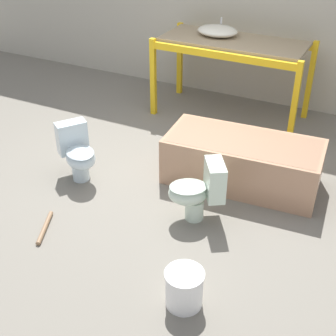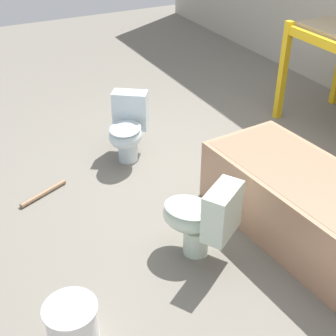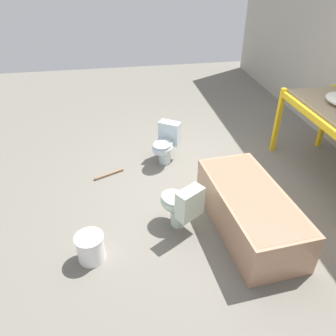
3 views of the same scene
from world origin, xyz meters
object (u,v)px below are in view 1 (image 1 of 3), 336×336
Objects in this scene: bathtub_main at (243,158)px; sink_basin at (218,31)px; toilet_near at (78,152)px; bucket_white at (184,288)px; toilet_far at (198,190)px.

sink_basin is at bearing 116.96° from bathtub_main.
bathtub_main is (0.97, -1.61, -0.84)m from sink_basin.
bathtub_main is at bearing -30.83° from toilet_near.
sink_basin is 3.77m from bucket_white.
toilet_near is at bearing 148.14° from bucket_white.
bucket_white is at bearing -71.62° from sink_basin.
toilet_far is (1.47, -0.07, 0.00)m from toilet_near.
bathtub_main is 1.79m from toilet_near.
toilet_far reaches higher than bathtub_main.
bathtub_main is at bearing -58.73° from sink_basin.
toilet_far is at bearing -71.54° from sink_basin.
bucket_white is at bearing -88.94° from bathtub_main.
toilet_near is at bearing -105.84° from sink_basin.
toilet_far is 1.12m from bucket_white.
bucket_white is (0.35, -1.05, -0.16)m from toilet_far.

